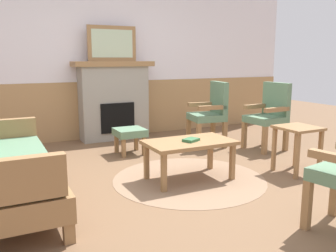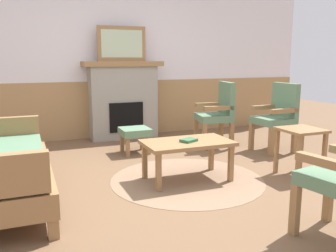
# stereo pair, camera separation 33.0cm
# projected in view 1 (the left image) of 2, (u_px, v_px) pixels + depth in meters

# --- Properties ---
(ground_plane) EXTENTS (14.00, 14.00, 0.00)m
(ground_plane) POSITION_uv_depth(u_px,v_px,m) (182.00, 180.00, 3.96)
(ground_plane) COLOR brown
(wall_back) EXTENTS (7.20, 0.14, 2.70)m
(wall_back) POSITION_uv_depth(u_px,v_px,m) (108.00, 59.00, 6.00)
(wall_back) COLOR white
(wall_back) RESTS_ON ground_plane
(fireplace) EXTENTS (1.30, 0.44, 1.28)m
(fireplace) POSITION_uv_depth(u_px,v_px,m) (114.00, 100.00, 5.90)
(fireplace) COLOR gray
(fireplace) RESTS_ON ground_plane
(framed_picture) EXTENTS (0.80, 0.04, 0.56)m
(framed_picture) POSITION_uv_depth(u_px,v_px,m) (112.00, 44.00, 5.73)
(framed_picture) COLOR olive
(framed_picture) RESTS_ON fireplace
(couch) EXTENTS (0.70, 1.80, 0.98)m
(couch) POSITION_uv_depth(u_px,v_px,m) (7.00, 166.00, 3.13)
(couch) COLOR olive
(couch) RESTS_ON ground_plane
(coffee_table) EXTENTS (0.96, 0.56, 0.44)m
(coffee_table) POSITION_uv_depth(u_px,v_px,m) (189.00, 145.00, 3.92)
(coffee_table) COLOR olive
(coffee_table) RESTS_ON ground_plane
(round_rug) EXTENTS (1.69, 1.69, 0.01)m
(round_rug) POSITION_uv_depth(u_px,v_px,m) (189.00, 179.00, 3.99)
(round_rug) COLOR #896B51
(round_rug) RESTS_ON ground_plane
(book_on_table) EXTENTS (0.21, 0.19, 0.03)m
(book_on_table) POSITION_uv_depth(u_px,v_px,m) (191.00, 140.00, 3.88)
(book_on_table) COLOR #33663D
(book_on_table) RESTS_ON coffee_table
(footstool) EXTENTS (0.40, 0.40, 0.36)m
(footstool) POSITION_uv_depth(u_px,v_px,m) (130.00, 134.00, 5.01)
(footstool) COLOR olive
(footstool) RESTS_ON ground_plane
(armchair_near_fireplace) EXTENTS (0.51, 0.51, 0.98)m
(armchair_near_fireplace) POSITION_uv_depth(u_px,v_px,m) (269.00, 113.00, 5.24)
(armchair_near_fireplace) COLOR olive
(armchair_near_fireplace) RESTS_ON ground_plane
(armchair_by_window_left) EXTENTS (0.55, 0.55, 0.98)m
(armchair_by_window_left) POSITION_uv_depth(u_px,v_px,m) (211.00, 111.00, 5.45)
(armchair_by_window_left) COLOR olive
(armchair_by_window_left) RESTS_ON ground_plane
(side_table) EXTENTS (0.44, 0.44, 0.55)m
(side_table) POSITION_uv_depth(u_px,v_px,m) (298.00, 136.00, 4.15)
(side_table) COLOR olive
(side_table) RESTS_ON ground_plane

